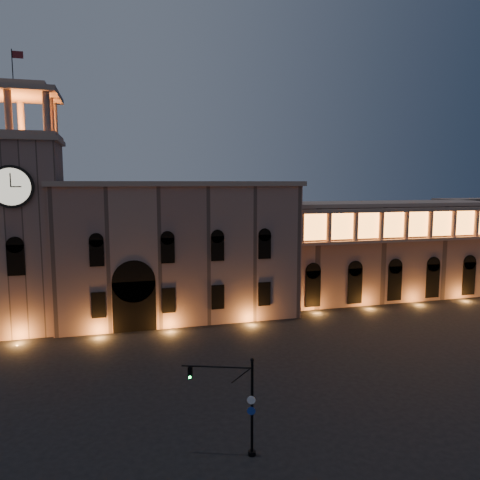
% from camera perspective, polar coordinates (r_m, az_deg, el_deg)
% --- Properties ---
extents(ground, '(160.00, 160.00, 0.00)m').
position_cam_1_polar(ground, '(43.69, -0.53, -16.51)').
color(ground, black).
rests_on(ground, ground).
extents(government_building, '(30.80, 12.80, 17.60)m').
position_cam_1_polar(government_building, '(61.80, -7.67, -1.10)').
color(government_building, '#8C685C').
rests_on(government_building, ground).
extents(clock_tower, '(9.80, 9.80, 32.40)m').
position_cam_1_polar(clock_tower, '(60.74, -25.09, 1.69)').
color(clock_tower, '#8C685C').
rests_on(clock_tower, ground).
extents(colonnade_wing, '(40.60, 11.50, 14.50)m').
position_cam_1_polar(colonnade_wing, '(76.26, 18.39, -0.95)').
color(colonnade_wing, '#876256').
rests_on(colonnade_wing, ground).
extents(traffic_light, '(4.48, 1.89, 6.52)m').
position_cam_1_polar(traffic_light, '(31.54, -0.06, -19.38)').
color(traffic_light, black).
rests_on(traffic_light, ground).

